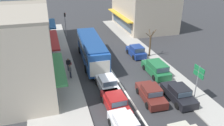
% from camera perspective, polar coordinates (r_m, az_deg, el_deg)
% --- Properties ---
extents(ground_plane, '(140.00, 140.00, 0.00)m').
position_cam_1_polar(ground_plane, '(22.99, 3.15, -7.03)').
color(ground_plane, '#2D2D30').
extents(lane_centre_line, '(0.20, 28.00, 0.01)m').
position_cam_1_polar(lane_centre_line, '(26.28, 0.27, -2.58)').
color(lane_centre_line, silver).
rests_on(lane_centre_line, ground).
extents(sidewalk_left, '(5.20, 44.00, 0.14)m').
position_cam_1_polar(sidewalk_left, '(27.15, -14.87, -2.37)').
color(sidewalk_left, '#A39E96').
rests_on(sidewalk_left, ground).
extents(kerb_right, '(2.80, 44.00, 0.12)m').
position_cam_1_polar(kerb_right, '(30.06, 10.55, 0.82)').
color(kerb_right, '#A39E96').
rests_on(kerb_right, ground).
extents(shopfront_corner_near, '(7.95, 7.98, 8.28)m').
position_cam_1_polar(shopfront_corner_near, '(21.77, -24.34, 0.97)').
color(shopfront_corner_near, beige).
rests_on(shopfront_corner_near, ground).
extents(shopfront_mid_block, '(7.96, 9.08, 7.24)m').
position_cam_1_polar(shopfront_mid_block, '(30.28, -22.46, 6.69)').
color(shopfront_mid_block, '#B2A38E').
rests_on(shopfront_mid_block, ground).
extents(shopfront_far_end, '(8.12, 7.09, 8.04)m').
position_cam_1_polar(shopfront_far_end, '(38.35, -21.65, 11.03)').
color(shopfront_far_end, '#84939E').
rests_on(shopfront_far_end, ground).
extents(building_right_far, '(9.99, 13.36, 8.28)m').
position_cam_1_polar(building_right_far, '(44.62, 8.18, 14.44)').
color(building_right_far, '#B2A38E').
rests_on(building_right_far, ground).
extents(city_bus, '(3.02, 10.94, 3.23)m').
position_cam_1_polar(city_bus, '(28.58, -5.34, 3.80)').
color(city_bus, '#1E4C99').
rests_on(city_bus, ground).
extents(sedan_queue_gap_filler, '(2.00, 4.25, 1.47)m').
position_cam_1_polar(sedan_queue_gap_filler, '(19.92, 0.98, -10.35)').
color(sedan_queue_gap_filler, maroon).
rests_on(sedan_queue_gap_filler, ground).
extents(sedan_behind_bus_mid, '(2.05, 4.28, 1.47)m').
position_cam_1_polar(sedan_behind_bus_mid, '(21.46, 10.13, -7.91)').
color(sedan_behind_bus_mid, '#561E19').
rests_on(sedan_behind_bus_mid, ground).
extents(hatchback_queue_far_back, '(1.94, 3.77, 1.54)m').
position_cam_1_polar(hatchback_queue_far_back, '(17.52, 3.35, -15.99)').
color(hatchback_queue_far_back, silver).
rests_on(hatchback_queue_far_back, ground).
extents(sedan_adjacent_lane_lead, '(1.99, 4.25, 1.47)m').
position_cam_1_polar(sedan_adjacent_lane_lead, '(22.75, -1.25, -5.42)').
color(sedan_adjacent_lane_lead, silver).
rests_on(sedan_adjacent_lane_lead, ground).
extents(parked_sedan_kerb_front, '(1.93, 4.22, 1.47)m').
position_cam_1_polar(parked_sedan_kerb_front, '(22.07, 17.00, -7.71)').
color(parked_sedan_kerb_front, black).
rests_on(parked_sedan_kerb_front, ground).
extents(parked_wagon_kerb_second, '(1.94, 4.50, 1.58)m').
position_cam_1_polar(parked_wagon_kerb_second, '(26.18, 11.47, -1.41)').
color(parked_wagon_kerb_second, '#1E6638').
rests_on(parked_wagon_kerb_second, ground).
extents(parked_hatchback_kerb_third, '(1.90, 3.74, 1.54)m').
position_cam_1_polar(parked_hatchback_kerb_third, '(30.86, 6.33, 3.06)').
color(parked_hatchback_kerb_third, navy).
rests_on(parked_hatchback_kerb_third, ground).
extents(traffic_light_downstreet, '(0.32, 0.24, 4.20)m').
position_cam_1_polar(traffic_light_downstreet, '(39.39, -12.13, 10.82)').
color(traffic_light_downstreet, gray).
rests_on(traffic_light_downstreet, ground).
extents(directional_road_sign, '(0.10, 1.40, 3.60)m').
position_cam_1_polar(directional_road_sign, '(21.62, 21.64, -2.92)').
color(directional_road_sign, gray).
rests_on(directional_road_sign, ground).
extents(street_tree_right, '(1.54, 1.47, 3.91)m').
position_cam_1_polar(street_tree_right, '(30.56, 9.93, 4.87)').
color(street_tree_right, brown).
rests_on(street_tree_right, ground).
extents(pedestrian_with_handbag_near, '(0.66, 0.34, 1.63)m').
position_cam_1_polar(pedestrian_with_handbag_near, '(26.56, -11.27, -0.23)').
color(pedestrian_with_handbag_near, '#232838').
rests_on(pedestrian_with_handbag_near, sidewalk_left).
extents(pedestrian_browsing_midblock, '(0.29, 0.56, 1.63)m').
position_cam_1_polar(pedestrian_browsing_midblock, '(24.99, -10.88, -1.88)').
color(pedestrian_browsing_midblock, '#232838').
rests_on(pedestrian_browsing_midblock, sidewalk_left).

